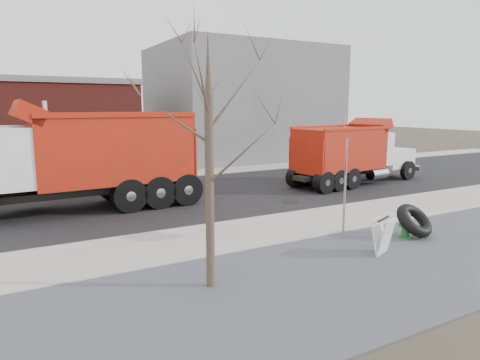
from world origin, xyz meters
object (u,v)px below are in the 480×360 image
fire_hydrant (406,226)px  dump_truck_red_a (352,152)px  sandwich_board (383,236)px  dump_truck_red_b (78,157)px  stop_sign (346,172)px  truck_tire (414,220)px

fire_hydrant → dump_truck_red_a: bearing=68.0°
sandwich_board → dump_truck_red_b: (-6.00, 8.68, 1.49)m
fire_hydrant → dump_truck_red_b: bearing=145.4°
stop_sign → dump_truck_red_a: 9.39m
sandwich_board → stop_sign: bearing=69.4°
fire_hydrant → stop_sign: bearing=169.4°
sandwich_board → dump_truck_red_a: (6.56, 8.07, 1.10)m
stop_sign → dump_truck_red_a: bearing=23.3°
stop_sign → sandwich_board: stop_sign is taller
dump_truck_red_a → fire_hydrant: bearing=-130.7°
fire_hydrant → dump_truck_red_b: 11.21m
sandwich_board → dump_truck_red_a: size_ratio=0.12×
fire_hydrant → truck_tire: 0.30m
stop_sign → dump_truck_red_a: size_ratio=0.37×
sandwich_board → dump_truck_red_a: dump_truck_red_a is taller
truck_tire → fire_hydrant: bearing=163.6°
truck_tire → dump_truck_red_b: (-7.95, 8.05, 1.49)m
fire_hydrant → truck_tire: (0.25, -0.07, 0.14)m
stop_sign → dump_truck_red_a: dump_truck_red_a is taller
dump_truck_red_a → sandwich_board: bearing=-136.4°
fire_hydrant → sandwich_board: bearing=-146.3°
truck_tire → stop_sign: stop_sign is taller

